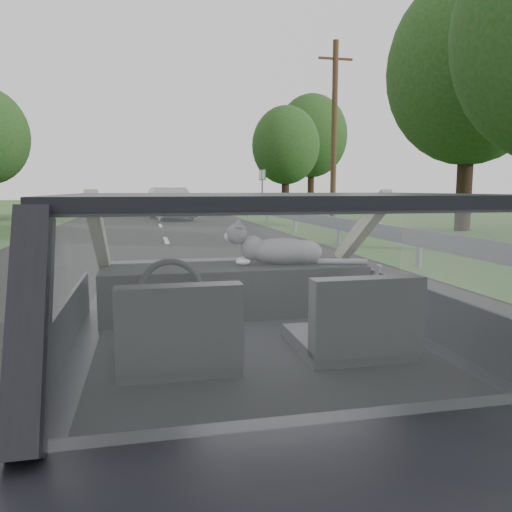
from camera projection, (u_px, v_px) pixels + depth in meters
name	position (u px, v px, depth m)	size (l,w,h in m)	color
ground	(257.00, 475.00, 2.57)	(140.00, 140.00, 0.00)	#2D2D2D
subject_car	(257.00, 339.00, 2.47)	(1.80, 4.00, 1.45)	black
dashboard	(235.00, 290.00, 3.06)	(1.58, 0.45, 0.30)	black
driver_seat	(178.00, 329.00, 2.09)	(0.50, 0.72, 0.42)	#252527
passenger_seat	(357.00, 319.00, 2.26)	(0.50, 0.72, 0.42)	#252527
steering_wheel	(171.00, 291.00, 2.68)	(0.36, 0.36, 0.04)	black
cat	(283.00, 250.00, 3.09)	(0.63, 0.20, 0.28)	slate
guardrail	(335.00, 223.00, 13.09)	(0.05, 90.00, 0.32)	#9398A8
other_car	(170.00, 203.00, 24.26)	(1.85, 4.68, 1.54)	silver
highway_sign	(262.00, 192.00, 29.80)	(0.10, 1.05, 2.62)	#0D4B1A
utility_pole	(334.00, 132.00, 23.73)	(0.27, 0.27, 8.34)	brown
tree_1	(469.00, 108.00, 16.94)	(5.55, 5.55, 8.41)	#133B0F
tree_2	(286.00, 161.00, 31.53)	(4.26, 4.26, 6.46)	#133B0F
tree_3	(311.00, 152.00, 41.34)	(5.91, 5.91, 8.95)	#133B0F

